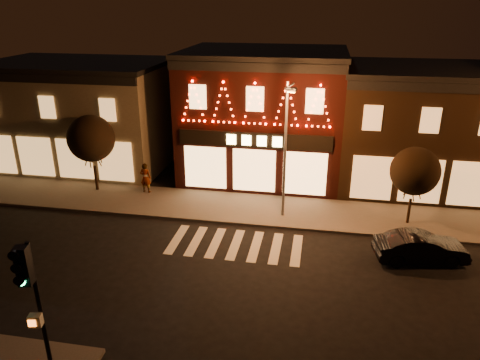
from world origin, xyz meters
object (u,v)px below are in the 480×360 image
(streetlamp_mid, at_px, (286,141))
(dark_sedan, at_px, (421,248))
(pedestrian, at_px, (146,178))
(traffic_signal_near, at_px, (32,292))

(streetlamp_mid, bearing_deg, dark_sedan, -13.72)
(pedestrian, bearing_deg, dark_sedan, 164.28)
(traffic_signal_near, relative_size, streetlamp_mid, 0.69)
(dark_sedan, height_order, pedestrian, pedestrian)
(dark_sedan, distance_m, pedestrian, 16.00)
(traffic_signal_near, height_order, dark_sedan, traffic_signal_near)
(dark_sedan, bearing_deg, pedestrian, 61.81)
(dark_sedan, relative_size, pedestrian, 2.20)
(dark_sedan, bearing_deg, traffic_signal_near, 118.89)
(dark_sedan, xyz_separation_m, pedestrian, (-15.19, 5.02, 0.41))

